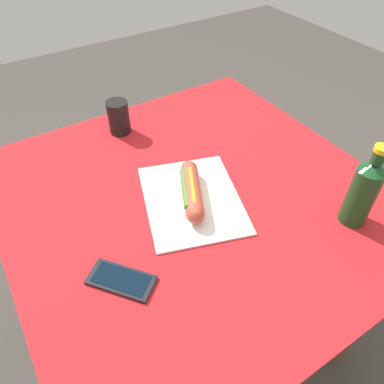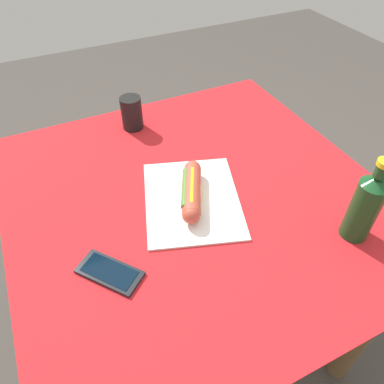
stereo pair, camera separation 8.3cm
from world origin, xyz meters
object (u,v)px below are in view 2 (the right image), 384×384
hot_dog (192,191)px  drinking_cup (132,113)px  cell_phone (110,272)px  soda_bottle (366,205)px

hot_dog → drinking_cup: drinking_cup is taller
cell_phone → soda_bottle: 0.61m
hot_dog → cell_phone: hot_dog is taller
hot_dog → cell_phone: size_ratio=1.29×
hot_dog → soda_bottle: bearing=-131.9°
hot_dog → soda_bottle: 0.43m
hot_dog → drinking_cup: size_ratio=1.85×
soda_bottle → drinking_cup: (0.69, 0.34, -0.05)m
hot_dog → soda_bottle: (-0.28, -0.31, 0.07)m
soda_bottle → drinking_cup: 0.77m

